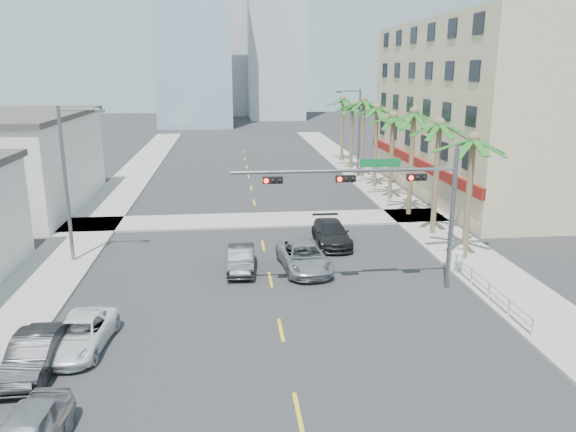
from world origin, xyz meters
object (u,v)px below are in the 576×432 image
Objects in this scene: car_parked_mid at (34,354)px; car_lane_left at (241,259)px; car_parked_far at (80,334)px; car_lane_center at (304,257)px; car_lane_right at (331,233)px; traffic_signal_mast at (391,193)px; pedestrian at (459,258)px.

car_lane_left is at bearing 51.86° from car_parked_mid.
car_lane_center reaches higher than car_parked_far.
car_lane_right reaches higher than car_lane_center.
traffic_signal_mast is 9.10m from car_lane_right.
car_lane_center is at bearing -16.80° from pedestrian.
car_lane_left is 11.96m from pedestrian.
car_parked_mid is 2.73× the size of pedestrian.
pedestrian reaches higher than car_lane_center.
car_lane_right is at bearing -51.08° from pedestrian.
car_lane_left is at bearing 57.51° from car_parked_far.
pedestrian reaches higher than car_parked_mid.
car_parked_far is 2.88× the size of pedestrian.
car_lane_right reaches higher than car_lane_left.
car_parked_mid is (-15.18, -6.41, -4.35)m from traffic_signal_mast.
car_lane_left is 3.50m from car_lane_center.
car_lane_right is at bearing 100.12° from traffic_signal_mast.
pedestrian is (5.92, -6.17, 0.20)m from car_lane_right.
pedestrian is at bearing 25.30° from car_parked_far.
car_lane_left is at bearing 172.15° from car_lane_center.
car_lane_left is (7.90, 10.04, -0.03)m from car_parked_mid.
car_parked_mid is 2.06m from car_parked_far.
car_lane_right reaches higher than car_parked_mid.
traffic_signal_mast is 7.02× the size of pedestrian.
traffic_signal_mast reaches higher than car_parked_far.
car_parked_mid is at bearing 17.51° from pedestrian.
car_parked_far is 1.10× the size of car_lane_left.
car_lane_left is (-7.28, 3.63, -4.38)m from traffic_signal_mast.
car_lane_center is at bearing 40.94° from car_parked_mid.
car_parked_mid is at bearing -157.12° from traffic_signal_mast.
traffic_signal_mast is 6.35m from pedestrian.
car_parked_far is at bearing 14.42° from pedestrian.
traffic_signal_mast reaches higher than car_lane_right.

